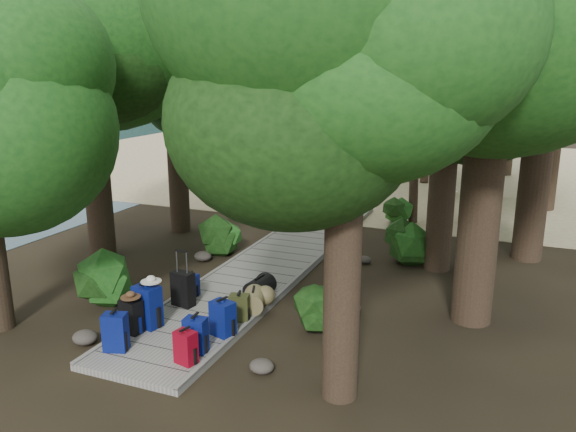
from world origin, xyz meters
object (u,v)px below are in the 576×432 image
at_px(backpack_right_d, 239,306).
at_px(suitcase_on_boardwalk, 183,289).
at_px(backpack_left_d, 190,284).
at_px(backpack_left_a, 115,330).
at_px(duffel_right_khaki, 254,300).
at_px(backpack_right_c, 223,317).
at_px(sun_lounger, 445,190).
at_px(backpack_left_c, 147,304).
at_px(backpack_right_a, 186,346).
at_px(lone_suitcase_on_sand, 361,193).
at_px(kayak, 291,178).
at_px(backpack_left_b, 131,315).
at_px(duffel_right_black, 260,287).
at_px(backpack_right_b, 196,333).

distance_m(backpack_right_d, suitcase_on_boardwalk, 1.35).
height_order(backpack_left_d, backpack_right_d, backpack_right_d).
relative_size(backpack_left_a, duffel_right_khaki, 1.14).
bearing_deg(backpack_right_c, suitcase_on_boardwalk, 164.83).
height_order(duffel_right_khaki, sun_lounger, sun_lounger).
xyz_separation_m(backpack_left_c, backpack_right_d, (1.42, 0.85, -0.15)).
distance_m(backpack_left_d, sun_lounger, 12.45).
bearing_deg(backpack_right_a, lone_suitcase_on_sand, 105.20).
distance_m(backpack_left_a, kayak, 15.45).
distance_m(backpack_left_b, lone_suitcase_on_sand, 11.78).
bearing_deg(duffel_right_khaki, backpack_left_c, -158.17).
height_order(backpack_right_d, suitcase_on_boardwalk, suitcase_on_boardwalk).
height_order(backpack_left_d, lone_suitcase_on_sand, lone_suitcase_on_sand).
bearing_deg(backpack_left_b, backpack_left_a, -66.55).
bearing_deg(lone_suitcase_on_sand, duffel_right_black, -72.44).
bearing_deg(backpack_right_b, duffel_right_black, 84.41).
relative_size(suitcase_on_boardwalk, sun_lounger, 0.37).
height_order(suitcase_on_boardwalk, lone_suitcase_on_sand, suitcase_on_boardwalk).
height_order(kayak, sun_lounger, sun_lounger).
relative_size(backpack_left_a, lone_suitcase_on_sand, 0.99).
distance_m(backpack_right_a, duffel_right_khaki, 2.25).
height_order(backpack_right_a, duffel_right_black, backpack_right_a).
bearing_deg(backpack_right_d, lone_suitcase_on_sand, 77.23).
xyz_separation_m(backpack_left_c, backpack_right_c, (1.43, 0.20, -0.08)).
bearing_deg(duffel_right_black, backpack_right_b, -83.96).
distance_m(backpack_left_a, suitcase_on_boardwalk, 2.00).
bearing_deg(backpack_left_d, backpack_right_a, -60.58).
bearing_deg(backpack_left_c, backpack_left_a, -75.85).
distance_m(duffel_right_khaki, duffel_right_black, 0.65).
bearing_deg(duffel_right_black, duffel_right_khaki, -69.49).
distance_m(backpack_left_b, backpack_left_c, 0.35).
distance_m(backpack_left_c, backpack_left_d, 1.55).
relative_size(backpack_right_d, suitcase_on_boardwalk, 0.80).
bearing_deg(suitcase_on_boardwalk, backpack_left_c, -85.17).
distance_m(duffel_right_khaki, kayak, 13.58).
height_order(duffel_right_black, kayak, duffel_right_black).
bearing_deg(kayak, suitcase_on_boardwalk, -58.83).
xyz_separation_m(duffel_right_khaki, sun_lounger, (2.15, 12.08, -0.01)).
height_order(backpack_right_d, lone_suitcase_on_sand, lone_suitcase_on_sand).
distance_m(backpack_left_c, duffel_right_black, 2.39).
xyz_separation_m(duffel_right_khaki, lone_suitcase_on_sand, (-0.52, 10.06, 0.05)).
bearing_deg(backpack_left_a, backpack_right_d, 35.47).
height_order(backpack_left_c, duffel_right_khaki, backpack_left_c).
bearing_deg(backpack_left_a, lone_suitcase_on_sand, 68.52).
distance_m(backpack_left_b, backpack_right_c, 1.63).
relative_size(lone_suitcase_on_sand, kayak, 0.25).
height_order(backpack_left_a, lone_suitcase_on_sand, backpack_left_a).
relative_size(backpack_left_a, backpack_right_d, 1.30).
bearing_deg(backpack_left_c, suitcase_on_boardwalk, 96.71).
distance_m(backpack_left_b, backpack_left_d, 1.86).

